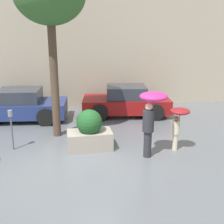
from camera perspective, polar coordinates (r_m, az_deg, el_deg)
ground_plane at (r=8.20m, az=-6.38°, el=-10.53°), size 40.00×40.00×0.00m
building_facade at (r=13.86m, az=-8.81°, el=13.05°), size 18.00×0.30×6.00m
planter_box at (r=9.02m, az=-4.59°, el=-4.07°), size 1.42×0.82×1.30m
person_adult at (r=8.24m, az=7.99°, el=0.40°), size 0.82×0.82×1.98m
person_child at (r=8.91m, az=13.35°, el=-1.28°), size 0.62×0.62×1.41m
parked_car_near at (r=12.73m, az=2.87°, el=2.16°), size 4.09×2.49×1.34m
parked_car_far at (r=12.60m, az=-18.13°, el=1.23°), size 4.03×2.36×1.34m
parking_meter at (r=9.34m, az=-19.84°, el=-1.86°), size 0.14×0.14×1.31m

